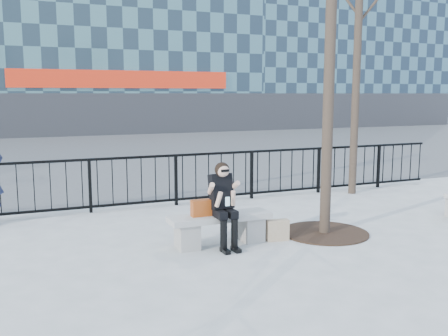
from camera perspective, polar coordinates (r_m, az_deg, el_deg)
name	(u,v)px	position (r m, az deg, el deg)	size (l,w,h in m)	color
ground	(220,244)	(8.04, -0.44, -8.72)	(120.00, 120.00, 0.00)	gray
street_surface	(90,149)	(22.43, -15.08, 2.12)	(60.00, 23.00, 0.01)	#474747
railing	(167,180)	(10.68, -6.54, -1.41)	(14.00, 0.06, 1.10)	black
tree_grate	(324,233)	(8.82, 11.40, -7.25)	(1.50, 1.50, 0.02)	black
bench_main	(220,226)	(7.96, -0.45, -6.65)	(1.65, 0.46, 0.49)	gray
seated_woman	(224,205)	(7.73, 0.00, -4.30)	(0.50, 0.64, 1.34)	black
handbag	(201,208)	(7.79, -2.63, -4.59)	(0.31, 0.15, 0.26)	#983D12
shopping_bag	(277,230)	(8.25, 6.13, -7.08)	(0.37, 0.14, 0.35)	tan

